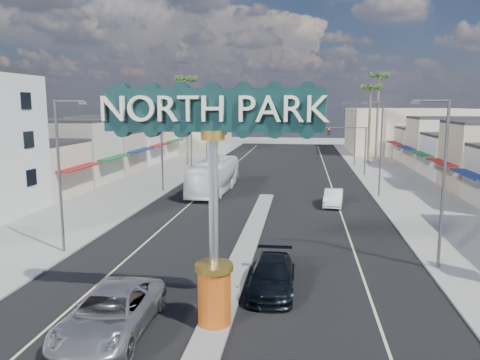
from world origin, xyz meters
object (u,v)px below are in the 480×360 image
(traffic_signal_right, at_px, (351,141))
(palm_left_far, at_px, (186,84))
(streetlight_l_mid, at_px, (163,142))
(streetlight_r_near, at_px, (441,176))
(suv_right, at_px, (272,276))
(streetlight_r_mid, at_px, (379,144))
(car_parked_left, at_px, (205,180))
(streetlight_l_far, at_px, (208,130))
(palm_right_mid, at_px, (371,91))
(traffic_signal_left, at_px, (205,139))
(palm_right_far, at_px, (379,81))
(suv_left, at_px, (111,313))
(city_bus, at_px, (214,176))
(streetlight_r_far, at_px, (354,131))
(car_parked_right, at_px, (333,198))
(gateway_sign, at_px, (213,179))
(streetlight_l_near, at_px, (62,169))

(traffic_signal_right, bearing_deg, palm_left_far, 164.85)
(streetlight_l_mid, bearing_deg, streetlight_r_near, -43.79)
(palm_left_far, relative_size, suv_right, 2.52)
(streetlight_r_mid, height_order, car_parked_left, streetlight_r_mid)
(streetlight_l_mid, xyz_separation_m, streetlight_r_mid, (20.87, 0.00, 0.00))
(streetlight_l_far, relative_size, palm_right_mid, 0.74)
(suv_right, bearing_deg, streetlight_l_far, 104.88)
(traffic_signal_left, bearing_deg, palm_right_far, 36.67)
(suv_left, xyz_separation_m, city_bus, (-1.58, 29.40, 0.78))
(streetlight_r_near, bearing_deg, traffic_signal_right, 92.10)
(streetlight_r_mid, bearing_deg, suv_right, -109.32)
(traffic_signal_right, relative_size, palm_left_far, 0.46)
(traffic_signal_left, distance_m, palm_left_far, 10.14)
(streetlight_r_far, relative_size, car_parked_right, 2.04)
(gateway_sign, bearing_deg, streetlight_r_far, 78.22)
(streetlight_r_near, distance_m, palm_left_far, 46.80)
(traffic_signal_left, xyz_separation_m, streetlight_l_far, (-1.25, 8.01, 0.79))
(streetlight_l_far, distance_m, city_bus, 22.56)
(gateway_sign, relative_size, streetlight_r_mid, 1.02)
(streetlight_l_far, distance_m, car_parked_right, 31.60)
(streetlight_r_far, distance_m, suv_left, 53.23)
(gateway_sign, bearing_deg, traffic_signal_right, 77.67)
(suv_left, xyz_separation_m, car_parked_right, (9.87, 24.52, -0.14))
(traffic_signal_left, bearing_deg, streetlight_r_mid, -35.50)
(streetlight_r_near, height_order, suv_left, streetlight_r_near)
(streetlight_l_mid, height_order, streetlight_r_mid, same)
(streetlight_l_mid, height_order, suv_right, streetlight_l_mid)
(streetlight_l_far, distance_m, suv_left, 51.72)
(streetlight_r_mid, bearing_deg, streetlight_l_near, -136.21)
(streetlight_r_mid, relative_size, car_parked_right, 2.04)
(streetlight_l_near, bearing_deg, traffic_signal_left, 87.90)
(streetlight_r_mid, bearing_deg, car_parked_right, -133.58)
(streetlight_l_mid, bearing_deg, suv_left, -77.19)
(traffic_signal_left, xyz_separation_m, palm_left_far, (-3.82, 6.01, 7.22))
(streetlight_l_far, height_order, suv_right, streetlight_l_far)
(palm_right_far, bearing_deg, streetlight_l_near, -116.06)
(gateway_sign, height_order, traffic_signal_left, gateway_sign)
(streetlight_r_far, xyz_separation_m, palm_left_far, (-23.43, -2.00, 6.43))
(city_bus, bearing_deg, palm_right_mid, 57.23)
(streetlight_l_near, height_order, car_parked_right, streetlight_l_near)
(city_bus, bearing_deg, palm_right_far, 60.06)
(palm_right_far, bearing_deg, streetlight_r_near, -95.02)
(car_parked_right, bearing_deg, palm_right_far, 82.48)
(streetlight_r_far, bearing_deg, palm_right_far, 65.45)
(car_parked_right, bearing_deg, traffic_signal_right, 86.67)
(streetlight_l_near, bearing_deg, palm_right_far, 63.94)
(palm_left_far, bearing_deg, streetlight_r_mid, -40.48)
(traffic_signal_right, distance_m, car_parked_left, 19.96)
(streetlight_r_near, distance_m, palm_right_far, 52.71)
(suv_left, bearing_deg, traffic_signal_left, 96.05)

